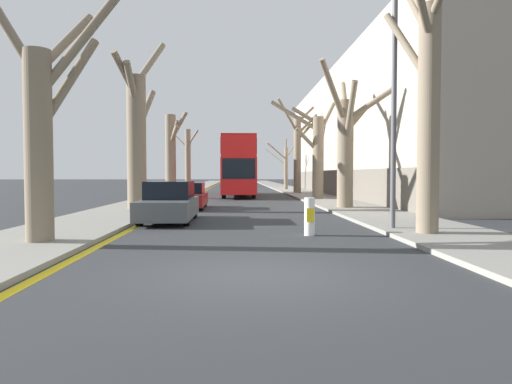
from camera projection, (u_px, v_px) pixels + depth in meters
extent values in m
plane|color=#2B2D30|center=(257.00, 274.00, 8.01)|extent=(300.00, 300.00, 0.00)
cube|color=gray|center=(195.00, 188.00, 57.69)|extent=(3.33, 120.00, 0.12)
cube|color=gray|center=(283.00, 188.00, 58.16)|extent=(3.33, 120.00, 0.12)
cube|color=#9E9384|center=(386.00, 134.00, 38.48)|extent=(10.00, 41.36, 10.28)
cube|color=#5E584F|center=(326.00, 183.00, 38.43)|extent=(0.12, 40.53, 2.06)
cube|color=yellow|center=(210.00, 188.00, 57.77)|extent=(0.24, 120.00, 0.01)
cylinder|color=#7A6B56|center=(39.00, 148.00, 11.09)|extent=(0.66, 0.66, 4.77)
cylinder|color=#7A6B56|center=(68.00, 84.00, 11.66)|extent=(1.32, 1.52, 2.65)
cylinder|color=#7A6B56|center=(78.00, 45.00, 11.35)|extent=(2.02, 0.93, 2.80)
cylinder|color=#7A6B56|center=(65.00, 42.00, 11.97)|extent=(0.93, 2.17, 2.11)
cylinder|color=#7A6B56|center=(21.00, 50.00, 11.95)|extent=(1.89, 2.23, 1.76)
cylinder|color=#7A6B56|center=(137.00, 144.00, 21.48)|extent=(0.89, 0.89, 6.39)
cylinder|color=#7A6B56|center=(125.00, 75.00, 20.60)|extent=(1.01, 1.83, 1.89)
cylinder|color=#7A6B56|center=(145.00, 112.00, 22.28)|extent=(0.82, 2.03, 2.38)
cylinder|color=#7A6B56|center=(150.00, 63.00, 22.54)|extent=(1.24, 2.71, 2.67)
cylinder|color=#7A6B56|center=(131.00, 84.00, 20.70)|extent=(0.45, 1.62, 1.92)
cylinder|color=#7A6B56|center=(171.00, 157.00, 32.78)|extent=(0.75, 0.75, 6.03)
cylinder|color=#7A6B56|center=(178.00, 127.00, 32.48)|extent=(1.49, 0.80, 2.14)
cylinder|color=#7A6B56|center=(174.00, 132.00, 32.35)|extent=(0.97, 1.09, 1.67)
cylinder|color=#7A6B56|center=(174.00, 135.00, 32.14)|extent=(0.95, 1.47, 1.39)
cylinder|color=#7A6B56|center=(188.00, 161.00, 43.17)|extent=(0.54, 0.54, 6.01)
cylinder|color=#7A6B56|center=(193.00, 138.00, 42.66)|extent=(1.24, 1.13, 1.45)
cylinder|color=#7A6B56|center=(189.00, 150.00, 43.71)|extent=(0.33, 1.32, 1.73)
cylinder|color=#7A6B56|center=(180.00, 140.00, 43.67)|extent=(1.88, 1.44, 1.79)
cylinder|color=#7A6B56|center=(429.00, 122.00, 12.65)|extent=(0.60, 0.60, 6.44)
cylinder|color=#7A6B56|center=(407.00, 47.00, 13.20)|extent=(1.04, 1.57, 2.35)
cylinder|color=#7A6B56|center=(411.00, 1.00, 13.46)|extent=(0.54, 2.14, 2.88)
cylinder|color=#7A6B56|center=(345.00, 155.00, 22.56)|extent=(0.79, 0.79, 5.40)
cylinder|color=#7A6B56|center=(357.00, 118.00, 22.93)|extent=(1.65, 1.17, 1.66)
cylinder|color=#7A6B56|center=(344.00, 97.00, 23.96)|extent=(0.86, 3.22, 2.17)
cylinder|color=#7A6B56|center=(334.00, 93.00, 21.62)|extent=(1.86, 1.94, 2.95)
cylinder|color=#7A6B56|center=(350.00, 114.00, 21.69)|extent=(0.33, 1.84, 3.01)
cylinder|color=#7A6B56|center=(370.00, 105.00, 22.13)|extent=(2.42, 1.08, 1.74)
cylinder|color=#7A6B56|center=(318.00, 159.00, 30.82)|extent=(0.76, 0.76, 5.63)
cylinder|color=#7A6B56|center=(326.00, 119.00, 31.10)|extent=(1.55, 1.06, 2.44)
cylinder|color=#7A6B56|center=(295.00, 116.00, 30.88)|extent=(3.29, 0.76, 2.19)
cylinder|color=#7A6B56|center=(305.00, 116.00, 30.77)|extent=(1.89, 0.47, 1.29)
cylinder|color=#7A6B56|center=(307.00, 140.00, 30.60)|extent=(1.75, 0.56, 1.71)
cylinder|color=#7A6B56|center=(297.00, 155.00, 40.47)|extent=(0.65, 0.65, 6.86)
cylinder|color=#7A6B56|center=(305.00, 115.00, 40.49)|extent=(1.65, 0.51, 1.56)
cylinder|color=#7A6B56|center=(307.00, 125.00, 40.76)|extent=(2.05, 1.00, 2.02)
cylinder|color=#7A6B56|center=(307.00, 130.00, 39.82)|extent=(1.76, 1.47, 1.88)
cylinder|color=#7A6B56|center=(288.00, 116.00, 39.52)|extent=(2.13, 1.85, 2.90)
cylinder|color=#7A6B56|center=(286.00, 169.00, 50.08)|extent=(0.43, 0.43, 4.69)
cylinder|color=#7A6B56|center=(293.00, 148.00, 50.86)|extent=(1.83, 1.86, 2.35)
cylinder|color=#7A6B56|center=(286.00, 150.00, 49.47)|extent=(0.25, 1.20, 2.31)
cylinder|color=#7A6B56|center=(277.00, 151.00, 49.18)|extent=(2.32, 1.73, 1.80)
cylinder|color=#7A6B56|center=(276.00, 157.00, 50.76)|extent=(2.29, 1.72, 1.90)
cube|color=red|center=(238.00, 176.00, 36.35)|extent=(2.50, 11.11, 2.58)
cube|color=red|center=(238.00, 150.00, 36.27)|extent=(2.45, 10.88, 1.50)
cube|color=#B11515|center=(238.00, 140.00, 36.24)|extent=(2.45, 10.88, 0.12)
cube|color=black|center=(238.00, 169.00, 36.33)|extent=(2.53, 9.77, 1.34)
cube|color=black|center=(238.00, 149.00, 36.27)|extent=(2.53, 9.77, 1.14)
cube|color=black|center=(239.00, 169.00, 30.81)|extent=(2.25, 0.06, 1.41)
cylinder|color=black|center=(224.00, 192.00, 33.02)|extent=(0.30, 0.97, 0.97)
cylinder|color=black|center=(254.00, 192.00, 33.12)|extent=(0.30, 0.97, 0.97)
cylinder|color=black|center=(226.00, 189.00, 39.45)|extent=(0.30, 0.97, 0.97)
cylinder|color=black|center=(251.00, 189.00, 39.55)|extent=(0.30, 0.97, 0.97)
cube|color=#4C5156|center=(169.00, 208.00, 16.83)|extent=(1.82, 4.52, 0.67)
cube|color=black|center=(170.00, 190.00, 17.08)|extent=(1.60, 2.35, 0.65)
cylinder|color=black|center=(139.00, 216.00, 15.45)|extent=(0.20, 0.68, 0.68)
cylinder|color=black|center=(187.00, 216.00, 15.52)|extent=(0.20, 0.68, 0.68)
cylinder|color=black|center=(154.00, 210.00, 18.16)|extent=(0.20, 0.68, 0.68)
cylinder|color=black|center=(194.00, 210.00, 18.23)|extent=(0.20, 0.68, 0.68)
cube|color=maroon|center=(188.00, 199.00, 23.17)|extent=(1.80, 4.13, 0.60)
cube|color=black|center=(188.00, 188.00, 23.40)|extent=(1.58, 2.15, 0.55)
cylinder|color=black|center=(168.00, 204.00, 21.91)|extent=(0.20, 0.64, 0.64)
cylinder|color=black|center=(201.00, 204.00, 21.97)|extent=(0.20, 0.64, 0.64)
cylinder|color=black|center=(175.00, 201.00, 24.38)|extent=(0.20, 0.64, 0.64)
cylinder|color=black|center=(205.00, 201.00, 24.45)|extent=(0.20, 0.64, 0.64)
cylinder|color=#4C4F54|center=(394.00, 97.00, 13.80)|extent=(0.16, 0.16, 8.17)
cylinder|color=white|center=(309.00, 217.00, 13.06)|extent=(0.30, 0.30, 1.09)
cube|color=yellow|center=(310.00, 215.00, 12.90)|extent=(0.21, 0.01, 0.39)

